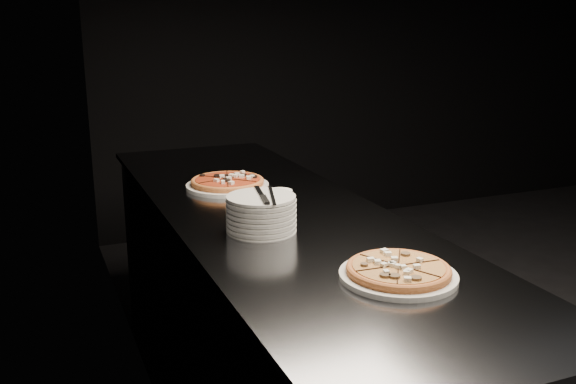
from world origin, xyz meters
name	(u,v)px	position (x,y,z in m)	size (l,w,h in m)	color
wall_left	(162,75)	(-2.50, 0.00, 1.40)	(0.02, 5.00, 2.80)	black
wall_back	(407,41)	(0.00, 2.50, 1.40)	(5.00, 0.02, 2.80)	black
counter	(275,330)	(-2.13, 0.00, 0.46)	(0.74, 2.44, 0.92)	slate
pizza_mushroom	(398,271)	(-2.06, -0.69, 0.94)	(0.31, 0.31, 0.04)	silver
pizza_tomato	(228,183)	(-2.19, 0.36, 0.94)	(0.35, 0.35, 0.04)	silver
plate_stack	(261,213)	(-2.25, -0.19, 0.98)	(0.22, 0.22, 0.11)	silver
cutlery	(266,196)	(-2.24, -0.21, 1.04)	(0.12, 0.22, 0.01)	#B0B3B7
ramekin	(280,200)	(-2.12, -0.02, 0.96)	(0.09, 0.09, 0.08)	white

